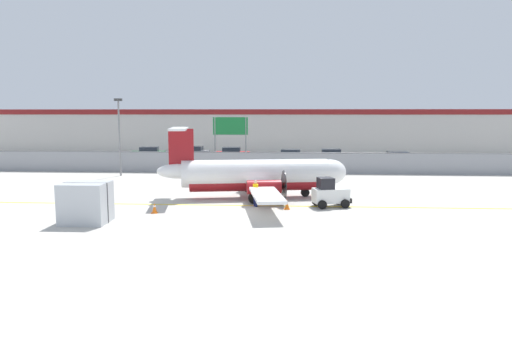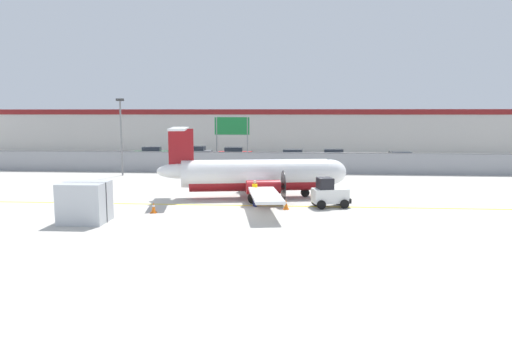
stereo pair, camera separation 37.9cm
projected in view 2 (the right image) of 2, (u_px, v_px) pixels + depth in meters
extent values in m
plane|color=#BCB7AD|center=(234.00, 212.00, 27.39)|extent=(140.00, 140.00, 0.00)
cube|color=yellow|center=(238.00, 205.00, 29.37)|extent=(84.00, 0.20, 0.01)
cube|color=gray|center=(256.00, 163.00, 45.07)|extent=(98.00, 0.04, 2.00)
cylinder|color=slate|center=(256.00, 153.00, 44.94)|extent=(98.00, 0.10, 0.10)
cube|color=#38383A|center=(263.00, 161.00, 56.57)|extent=(98.00, 17.00, 0.12)
cube|color=beige|center=(270.00, 130.00, 74.47)|extent=(91.00, 8.00, 6.50)
cube|color=maroon|center=(269.00, 112.00, 70.16)|extent=(91.00, 0.20, 0.80)
cylinder|color=white|center=(255.00, 173.00, 31.87)|extent=(10.33, 3.59, 1.90)
ellipsoid|color=white|center=(330.00, 172.00, 32.37)|extent=(2.62, 2.17, 1.80)
ellipsoid|color=white|center=(178.00, 171.00, 31.34)|extent=(3.00, 1.51, 1.05)
cylinder|color=maroon|center=(255.00, 180.00, 31.93)|extent=(9.24, 3.00, 1.48)
cube|color=white|center=(256.00, 181.00, 31.95)|extent=(4.28, 16.04, 0.18)
cylinder|color=maroon|center=(256.00, 176.00, 34.53)|extent=(2.32, 1.26, 0.90)
cone|color=black|center=(271.00, 176.00, 34.64)|extent=(0.52, 0.51, 0.44)
cylinder|color=#262626|center=(273.00, 176.00, 34.66)|extent=(0.39, 2.08, 2.10)
cylinder|color=maroon|center=(263.00, 187.00, 29.40)|extent=(2.32, 1.26, 0.90)
cone|color=black|center=(281.00, 187.00, 29.51)|extent=(0.52, 0.51, 0.44)
cylinder|color=#262626|center=(283.00, 187.00, 29.52)|extent=(0.39, 2.08, 2.10)
cube|color=maroon|center=(181.00, 151.00, 31.20)|extent=(1.71, 0.46, 3.10)
cube|color=white|center=(179.00, 129.00, 30.99)|extent=(1.89, 4.92, 0.14)
cylinder|color=#59595B|center=(305.00, 186.00, 32.32)|extent=(0.16, 0.16, 0.97)
cylinder|color=black|center=(305.00, 193.00, 32.38)|extent=(0.63, 0.32, 0.60)
cylinder|color=#59595B|center=(248.00, 181.00, 34.14)|extent=(0.16, 0.16, 0.90)
cylinder|color=black|center=(248.00, 187.00, 34.19)|extent=(0.79, 0.35, 0.76)
cylinder|color=#59595B|center=(253.00, 191.00, 29.77)|extent=(0.16, 0.16, 0.90)
cylinder|color=black|center=(253.00, 198.00, 29.83)|extent=(0.79, 0.35, 0.76)
cube|color=silver|center=(330.00, 196.00, 28.81)|extent=(2.40, 1.60, 0.90)
cube|color=black|center=(325.00, 183.00, 28.65)|extent=(1.12, 1.19, 0.70)
cube|color=black|center=(347.00, 200.00, 29.04)|extent=(0.42, 1.11, 0.30)
cylinder|color=black|center=(338.00, 200.00, 29.58)|extent=(0.59, 0.31, 0.56)
cylinder|color=black|center=(345.00, 204.00, 28.40)|extent=(0.59, 0.31, 0.56)
cylinder|color=black|center=(316.00, 201.00, 29.32)|extent=(0.59, 0.31, 0.56)
cylinder|color=black|center=(321.00, 205.00, 28.15)|extent=(0.59, 0.31, 0.56)
cylinder|color=#191E4C|center=(256.00, 200.00, 28.89)|extent=(0.22, 0.22, 0.85)
cylinder|color=#191E4C|center=(254.00, 200.00, 29.06)|extent=(0.22, 0.22, 0.85)
cylinder|color=yellow|center=(255.00, 189.00, 28.88)|extent=(0.47, 0.47, 0.60)
cylinder|color=yellow|center=(257.00, 189.00, 28.69)|extent=(0.14, 0.14, 0.55)
cylinder|color=yellow|center=(253.00, 188.00, 29.07)|extent=(0.14, 0.14, 0.55)
sphere|color=tan|center=(255.00, 182.00, 28.83)|extent=(0.22, 0.22, 0.22)
cube|color=#B7BCC1|center=(85.00, 202.00, 24.72)|extent=(2.42, 2.02, 2.20)
cube|color=#333338|center=(85.00, 202.00, 24.72)|extent=(2.44, 0.11, 2.20)
cube|color=orange|center=(286.00, 209.00, 28.18)|extent=(0.36, 0.36, 0.04)
cone|color=orange|center=(286.00, 204.00, 28.14)|extent=(0.28, 0.28, 0.60)
cylinder|color=white|center=(286.00, 203.00, 28.13)|extent=(0.17, 0.17, 0.08)
cube|color=orange|center=(154.00, 212.00, 27.18)|extent=(0.36, 0.36, 0.04)
cone|color=orange|center=(154.00, 207.00, 27.14)|extent=(0.28, 0.28, 0.60)
cylinder|color=white|center=(154.00, 206.00, 27.13)|extent=(0.17, 0.17, 0.08)
cube|color=#19662D|center=(151.00, 154.00, 57.66)|extent=(4.36, 2.15, 0.80)
cube|color=#262D38|center=(152.00, 149.00, 57.58)|extent=(2.36, 1.79, 0.56)
cylinder|color=black|center=(138.00, 157.00, 56.76)|extent=(0.62, 0.26, 0.60)
cylinder|color=black|center=(141.00, 156.00, 58.54)|extent=(0.62, 0.26, 0.60)
cylinder|color=black|center=(161.00, 157.00, 56.85)|extent=(0.62, 0.26, 0.60)
cylinder|color=black|center=(163.00, 156.00, 58.64)|extent=(0.62, 0.26, 0.60)
cube|color=slate|center=(195.00, 153.00, 58.89)|extent=(4.27, 1.89, 0.80)
cube|color=#262D38|center=(196.00, 148.00, 58.79)|extent=(2.27, 1.66, 0.56)
cylinder|color=black|center=(183.00, 156.00, 58.21)|extent=(0.61, 0.23, 0.60)
cylinder|color=black|center=(187.00, 155.00, 59.98)|extent=(0.61, 0.23, 0.60)
cylinder|color=black|center=(204.00, 157.00, 57.87)|extent=(0.61, 0.23, 0.60)
cylinder|color=black|center=(207.00, 155.00, 59.65)|extent=(0.61, 0.23, 0.60)
cube|color=red|center=(235.00, 155.00, 56.94)|extent=(4.23, 1.78, 0.80)
cube|color=#262D38|center=(234.00, 149.00, 56.87)|extent=(2.23, 1.60, 0.56)
cylinder|color=black|center=(247.00, 157.00, 57.80)|extent=(0.60, 0.21, 0.60)
cylinder|color=black|center=(246.00, 158.00, 56.01)|extent=(0.60, 0.21, 0.60)
cylinder|color=black|center=(225.00, 157.00, 57.95)|extent=(0.60, 0.21, 0.60)
cylinder|color=black|center=(223.00, 158.00, 56.17)|extent=(0.60, 0.21, 0.60)
cube|color=slate|center=(294.00, 158.00, 53.38)|extent=(4.33, 2.04, 0.80)
cube|color=#262D38|center=(293.00, 152.00, 53.32)|extent=(2.32, 1.74, 0.56)
cylinder|color=black|center=(306.00, 160.00, 54.08)|extent=(0.61, 0.25, 0.60)
cylinder|color=black|center=(306.00, 161.00, 52.32)|extent=(0.61, 0.25, 0.60)
cylinder|color=black|center=(283.00, 159.00, 54.52)|extent=(0.61, 0.25, 0.60)
cylinder|color=black|center=(281.00, 161.00, 52.76)|extent=(0.61, 0.25, 0.60)
cube|color=black|center=(335.00, 157.00, 54.00)|extent=(4.23, 1.78, 0.80)
cube|color=#262D38|center=(333.00, 151.00, 53.93)|extent=(2.23, 1.60, 0.56)
cylinder|color=black|center=(346.00, 159.00, 54.80)|extent=(0.60, 0.21, 0.60)
cylinder|color=black|center=(347.00, 161.00, 53.02)|extent=(0.60, 0.21, 0.60)
cylinder|color=black|center=(322.00, 159.00, 55.06)|extent=(0.60, 0.21, 0.60)
cylinder|color=black|center=(323.00, 160.00, 53.28)|extent=(0.60, 0.21, 0.60)
cube|color=#B28C19|center=(398.00, 160.00, 50.46)|extent=(4.22, 1.75, 0.80)
cube|color=#262D38|center=(400.00, 154.00, 50.36)|extent=(2.22, 1.59, 0.56)
cylinder|color=black|center=(387.00, 164.00, 49.69)|extent=(0.60, 0.21, 0.60)
cylinder|color=black|center=(384.00, 162.00, 51.48)|extent=(0.60, 0.21, 0.60)
cylinder|color=black|center=(413.00, 164.00, 49.52)|extent=(0.60, 0.21, 0.60)
cylinder|color=black|center=(409.00, 162.00, 51.30)|extent=(0.60, 0.21, 0.60)
cylinder|color=slate|center=(121.00, 139.00, 43.08)|extent=(0.16, 0.16, 7.00)
cube|color=#333333|center=(120.00, 100.00, 42.62)|extent=(0.70, 0.30, 0.24)
cylinder|color=slate|center=(217.00, 144.00, 47.20)|extent=(0.14, 0.14, 5.50)
cylinder|color=slate|center=(248.00, 144.00, 46.96)|extent=(0.14, 0.14, 5.50)
cube|color=#14662D|center=(232.00, 126.00, 46.85)|extent=(3.60, 0.10, 1.80)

